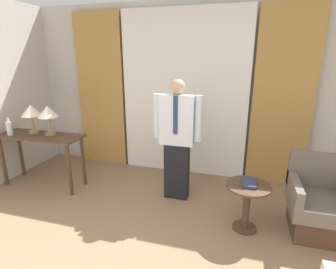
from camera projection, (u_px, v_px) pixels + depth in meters
The scene contains 12 objects.
wall_back at pixel (185, 91), 4.23m from camera, with size 10.00×0.06×2.70m.
curtain_sheer_center at pixel (183, 95), 4.13m from camera, with size 2.00×0.06×2.58m.
curtain_drape_left at pixel (101, 92), 4.51m from camera, with size 0.84×0.06×2.58m.
curtain_drape_right at pixel (283, 99), 3.75m from camera, with size 0.84×0.06×2.58m.
desk at pixel (41, 144), 3.83m from camera, with size 1.27×0.46×0.79m.
table_lamp_left at pixel (31, 112), 3.80m from camera, with size 0.29×0.29×0.43m.
table_lamp_right at pixel (48, 113), 3.72m from camera, with size 0.29×0.29×0.43m.
bottle_near_edge at pixel (9, 128), 3.77m from camera, with size 0.08×0.08×0.25m.
person at pixel (177, 137), 3.42m from camera, with size 0.64×0.21×1.62m.
armchair at pixel (318, 206), 2.86m from camera, with size 0.61×0.64×0.85m.
side_table at pixel (247, 199), 2.89m from camera, with size 0.49×0.49×0.55m.
book at pixel (249, 183), 2.85m from camera, with size 0.15×0.24×0.03m.
Camera 1 is at (0.90, -1.16, 1.89)m, focal length 28.00 mm.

